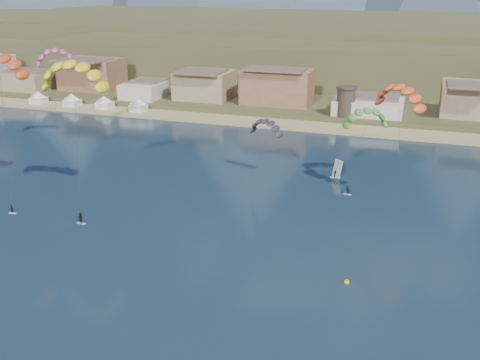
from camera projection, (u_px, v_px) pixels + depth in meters
The scene contains 14 objects.
ground at pixel (149, 360), 60.59m from camera, with size 2400.00×2400.00×0.00m, color #0E2033.
beach at pixel (322, 127), 155.02m from camera, with size 2200.00×12.00×0.90m.
land at pixel (403, 21), 559.91m from camera, with size 2200.00×900.00×4.00m.
foothills at pixel (419, 48), 258.14m from camera, with size 940.00×210.00×18.00m.
town at pixel (210, 82), 178.43m from camera, with size 400.00×24.00×12.00m.
watchtower at pixel (346, 101), 158.57m from camera, with size 5.82×5.82×8.60m.
beach_tents at pixel (87, 98), 176.34m from camera, with size 43.40×6.40×5.00m.
kitesurfer_yellow at pixel (72, 71), 97.34m from camera, with size 13.84×14.75×27.91m.
kitesurfer_green at pixel (366, 115), 110.10m from camera, with size 10.28×13.32×17.03m.
distant_kite_pink at pixel (56, 54), 133.68m from camera, with size 10.93×8.77×25.25m.
distant_kite_dark at pixel (266, 124), 114.40m from camera, with size 8.53×6.76×14.24m.
distant_kite_orange at pixel (400, 92), 96.98m from camera, with size 10.90×9.15×23.75m.
windsurfer at pixel (336, 172), 115.71m from camera, with size 2.29×2.52×3.92m.
buoy at pixel (347, 282), 75.83m from camera, with size 0.77×0.77×0.77m.
Camera 1 is at (25.30, -44.40, 39.41)m, focal length 41.17 mm.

